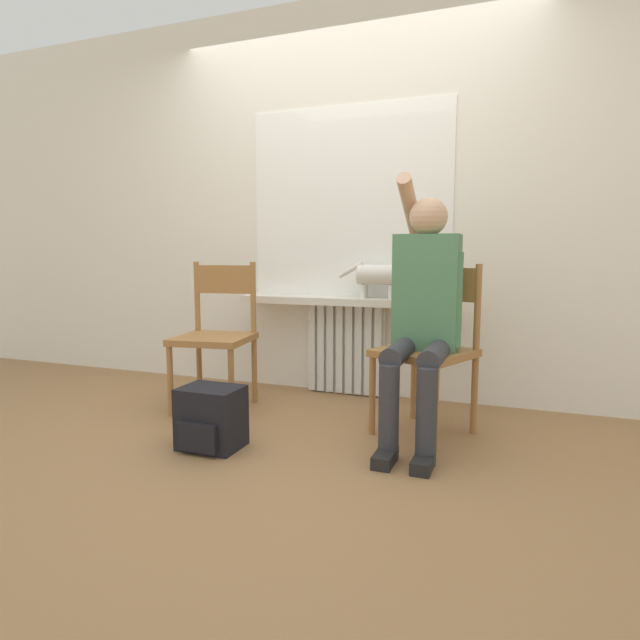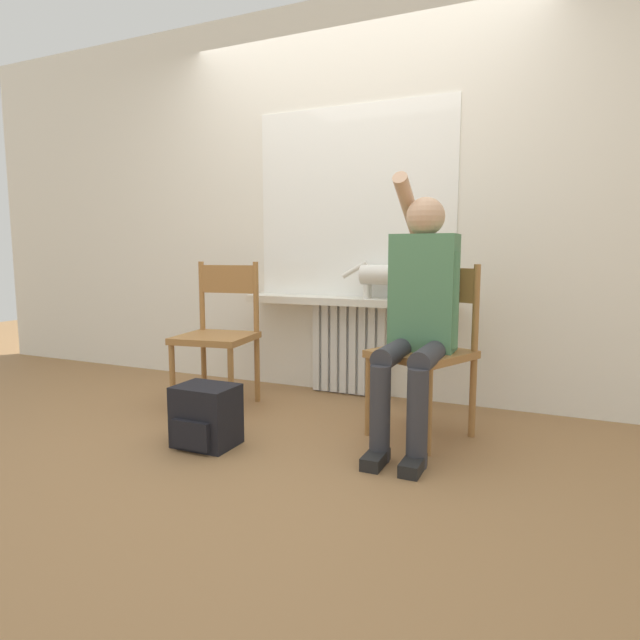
# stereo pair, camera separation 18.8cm
# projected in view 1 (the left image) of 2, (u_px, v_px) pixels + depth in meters

# --- Properties ---
(ground_plane) EXTENTS (12.00, 12.00, 0.00)m
(ground_plane) POSITION_uv_depth(u_px,v_px,m) (275.00, 448.00, 2.74)
(ground_plane) COLOR olive
(wall_with_window) EXTENTS (7.00, 0.06, 2.70)m
(wall_with_window) POSITION_uv_depth(u_px,v_px,m) (350.00, 201.00, 3.71)
(wall_with_window) COLOR white
(wall_with_window) RESTS_ON ground_plane
(radiator) EXTENTS (0.55, 0.08, 0.64)m
(radiator) POSITION_uv_depth(u_px,v_px,m) (346.00, 349.00, 3.76)
(radiator) COLOR silver
(radiator) RESTS_ON ground_plane
(windowsill) EXTENTS (1.48, 0.22, 0.05)m
(windowsill) POSITION_uv_depth(u_px,v_px,m) (343.00, 301.00, 3.66)
(windowsill) COLOR silver
(windowsill) RESTS_ON radiator
(window_glass) EXTENTS (1.42, 0.01, 1.29)m
(window_glass) POSITION_uv_depth(u_px,v_px,m) (349.00, 203.00, 3.68)
(window_glass) COLOR white
(window_glass) RESTS_ON windowsill
(chair_left) EXTENTS (0.51, 0.51, 0.94)m
(chair_left) POSITION_uv_depth(u_px,v_px,m) (216.00, 333.00, 3.41)
(chair_left) COLOR #9E6B38
(chair_left) RESTS_ON ground_plane
(chair_right) EXTENTS (0.59, 0.59, 0.94)m
(chair_right) POSITION_uv_depth(u_px,v_px,m) (429.00, 346.00, 2.93)
(chair_right) COLOR #9E6B38
(chair_right) RESTS_ON ground_plane
(person) EXTENTS (0.36, 1.00, 1.41)m
(person) POSITION_uv_depth(u_px,v_px,m) (423.00, 306.00, 2.80)
(person) COLOR #333338
(person) RESTS_ON ground_plane
(cat) EXTENTS (0.50, 0.13, 0.25)m
(cat) POSITION_uv_depth(u_px,v_px,m) (381.00, 275.00, 3.54)
(cat) COLOR silver
(cat) RESTS_ON windowsill
(backpack) EXTENTS (0.31, 0.27, 0.32)m
(backpack) POSITION_uv_depth(u_px,v_px,m) (211.00, 418.00, 2.73)
(backpack) COLOR black
(backpack) RESTS_ON ground_plane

